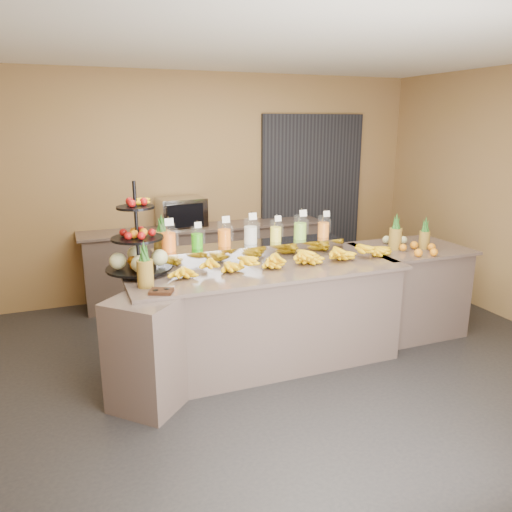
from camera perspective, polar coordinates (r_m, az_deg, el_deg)
ground at (r=4.62m, az=2.35°, el=-13.27°), size 6.00×6.00×0.00m
room_envelope at (r=4.88m, az=0.87°, el=11.32°), size 6.04×5.02×2.82m
buffet_counter at (r=4.60m, az=-0.22°, el=-6.99°), size 2.75×1.25×0.93m
right_counter at (r=5.59m, az=16.91°, el=-3.62°), size 1.08×0.88×0.93m
back_ledge at (r=6.43m, az=-5.67°, el=-0.60°), size 3.10×0.55×0.93m
pitcher_tray at (r=4.75m, az=-0.62°, el=0.56°), size 1.85×0.30×0.15m
juice_pitcher_orange_a at (r=4.50m, az=-9.97°, el=1.90°), size 0.13×0.14×0.32m
juice_pitcher_green at (r=4.56m, az=-6.76°, el=1.96°), size 0.11×0.11×0.26m
juice_pitcher_orange_b at (r=4.62m, az=-3.64°, el=2.39°), size 0.12×0.13×0.30m
juice_pitcher_milk at (r=4.71m, az=-0.63°, el=2.70°), size 0.13×0.13×0.31m
juice_pitcher_lemon at (r=4.81m, az=2.27°, el=2.76°), size 0.11×0.12×0.27m
juice_pitcher_lime at (r=4.91m, az=5.06°, el=3.14°), size 0.13×0.13×0.31m
juice_pitcher_orange_c at (r=5.03m, az=7.72°, el=3.24°), size 0.12×0.12×0.28m
banana_heap at (r=4.56m, az=3.55°, el=0.05°), size 2.15×0.19×0.18m
fruit_stand at (r=4.39m, az=-12.88°, el=0.72°), size 0.66×0.66×0.79m
condiment_caddy at (r=3.88m, az=-10.78°, el=-3.99°), size 0.21×0.19×0.03m
pineapple_left_a at (r=4.02m, az=-12.57°, el=-1.58°), size 0.13×0.13×0.38m
pineapple_left_b at (r=4.69m, az=-10.65°, el=1.38°), size 0.16×0.16×0.46m
right_fruit_pile at (r=5.29m, az=17.59°, el=1.29°), size 0.41×0.39×0.22m
oven_warmer at (r=6.22m, az=-8.52°, el=4.90°), size 0.58×0.43×0.37m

